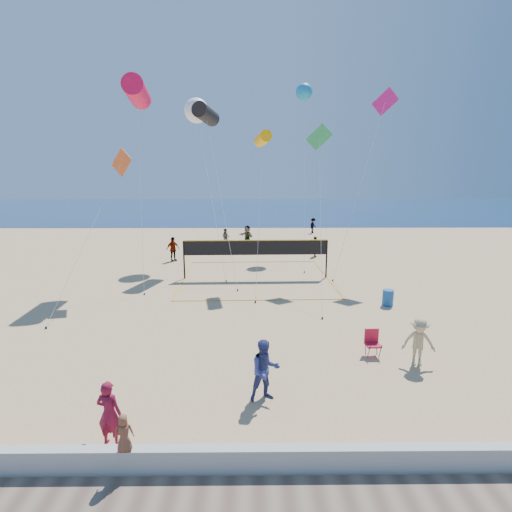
{
  "coord_description": "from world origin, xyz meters",
  "views": [
    {
      "loc": [
        0.81,
        -10.94,
        6.74
      ],
      "look_at": [
        0.93,
        2.0,
        3.98
      ],
      "focal_mm": 28.0,
      "sensor_mm": 36.0,
      "label": 1
    }
  ],
  "objects_px": {
    "camp_chair": "(372,341)",
    "volleyball_net": "(256,252)",
    "trash_barrel": "(388,298)",
    "woman": "(109,413)"
  },
  "relations": [
    {
      "from": "woman",
      "to": "volleyball_net",
      "type": "bearing_deg",
      "value": -93.78
    },
    {
      "from": "woman",
      "to": "volleyball_net",
      "type": "height_order",
      "value": "volleyball_net"
    },
    {
      "from": "trash_barrel",
      "to": "camp_chair",
      "type": "bearing_deg",
      "value": -113.77
    },
    {
      "from": "woman",
      "to": "trash_barrel",
      "type": "height_order",
      "value": "woman"
    },
    {
      "from": "woman",
      "to": "camp_chair",
      "type": "height_order",
      "value": "woman"
    },
    {
      "from": "woman",
      "to": "trash_barrel",
      "type": "xyz_separation_m",
      "value": [
        10.49,
        10.52,
        -0.45
      ]
    },
    {
      "from": "woman",
      "to": "volleyball_net",
      "type": "xyz_separation_m",
      "value": [
        3.78,
        15.95,
        0.85
      ]
    },
    {
      "from": "woman",
      "to": "volleyball_net",
      "type": "relative_size",
      "value": 0.18
    },
    {
      "from": "camp_chair",
      "to": "volleyball_net",
      "type": "xyz_separation_m",
      "value": [
        -4.25,
        11.03,
        1.16
      ]
    },
    {
      "from": "trash_barrel",
      "to": "volleyball_net",
      "type": "relative_size",
      "value": 0.09
    }
  ]
}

